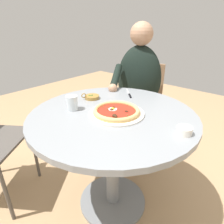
{
  "coord_description": "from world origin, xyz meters",
  "views": [
    {
      "loc": [
        -0.77,
        -0.65,
        1.19
      ],
      "look_at": [
        -0.03,
        -0.02,
        0.74
      ],
      "focal_mm": 30.87,
      "sensor_mm": 36.0,
      "label": 1
    }
  ],
  "objects": [
    {
      "name": "water_glass",
      "position": [
        -0.12,
        0.21,
        0.76
      ],
      "size": [
        0.07,
        0.07,
        0.09
      ],
      "color": "silver",
      "rests_on": "dining_table"
    },
    {
      "name": "cafe_chair_diner",
      "position": [
        0.77,
        0.29,
        0.52
      ],
      "size": [
        0.55,
        0.55,
        0.84
      ],
      "color": "#957050",
      "rests_on": "ground"
    },
    {
      "name": "olive_pan",
      "position": [
        0.08,
        0.26,
        0.73
      ],
      "size": [
        0.12,
        0.1,
        0.05
      ],
      "color": "olive",
      "rests_on": "dining_table"
    },
    {
      "name": "diner_person",
      "position": [
        0.64,
        0.24,
        0.54
      ],
      "size": [
        0.56,
        0.44,
        1.2
      ],
      "color": "#282833",
      "rests_on": "ground"
    },
    {
      "name": "steak_knife",
      "position": [
        0.31,
        0.11,
        0.72
      ],
      "size": [
        0.15,
        0.15,
        0.01
      ],
      "color": "silver",
      "rests_on": "dining_table"
    },
    {
      "name": "dining_table",
      "position": [
        0.0,
        0.0,
        0.58
      ],
      "size": [
        0.97,
        0.97,
        0.72
      ],
      "color": "gray",
      "rests_on": "ground"
    },
    {
      "name": "ground_plane",
      "position": [
        0.0,
        0.0,
        -0.01
      ],
      "size": [
        6.0,
        6.0,
        0.02
      ],
      "primitive_type": "cube",
      "color": "tan"
    },
    {
      "name": "ramekin_capers",
      "position": [
        0.04,
        -0.41,
        0.74
      ],
      "size": [
        0.07,
        0.07,
        0.04
      ],
      "color": "white",
      "rests_on": "dining_table"
    },
    {
      "name": "pizza_on_plate",
      "position": [
        0.0,
        -0.03,
        0.73
      ],
      "size": [
        0.32,
        0.32,
        0.03
      ],
      "color": "white",
      "rests_on": "dining_table"
    }
  ]
}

